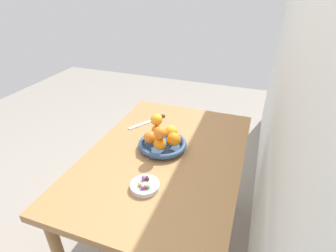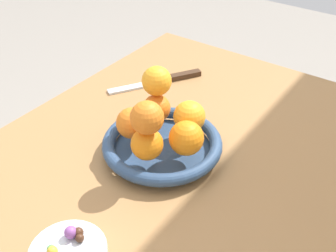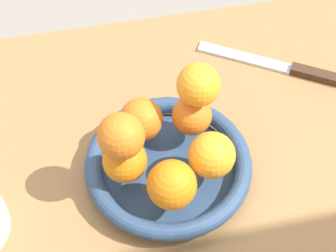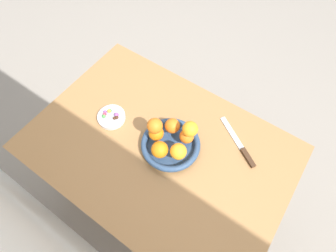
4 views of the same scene
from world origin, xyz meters
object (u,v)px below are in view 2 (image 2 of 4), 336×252
(orange_4, at_px, (157,108))
(orange_0, at_px, (132,123))
(fruit_bowl, at_px, (162,145))
(orange_2, at_px, (186,138))
(orange_5, at_px, (147,118))
(orange_3, at_px, (189,116))
(knife, at_px, (164,80))
(orange_1, at_px, (147,144))
(candy_ball_5, at_px, (52,251))
(candy_ball_2, at_px, (71,232))
(dining_table, at_px, (162,200))
(candy_ball_0, at_px, (51,249))
(candy_ball_1, at_px, (80,238))
(candy_ball_7, at_px, (81,234))
(orange_6, at_px, (157,81))

(orange_4, bearing_deg, orange_0, -5.09)
(fruit_bowl, xyz_separation_m, orange_2, (0.01, 0.06, 0.05))
(fruit_bowl, distance_m, orange_5, 0.13)
(orange_3, xyz_separation_m, knife, (-0.19, -0.20, -0.07))
(orange_2, bearing_deg, orange_1, -43.53)
(orange_4, height_order, candy_ball_5, orange_4)
(candy_ball_2, relative_size, candy_ball_5, 1.25)
(dining_table, distance_m, candy_ball_2, 0.26)
(candy_ball_0, relative_size, knife, 0.06)
(candy_ball_1, height_order, candy_ball_7, candy_ball_7)
(knife, bearing_deg, orange_0, 23.33)
(candy_ball_2, xyz_separation_m, candy_ball_5, (0.04, 0.00, -0.00))
(orange_0, xyz_separation_m, orange_5, (0.04, 0.07, 0.06))
(orange_0, relative_size, candy_ball_5, 3.76)
(fruit_bowl, relative_size, orange_5, 3.96)
(orange_6, height_order, candy_ball_1, orange_6)
(candy_ball_5, bearing_deg, orange_6, -168.56)
(knife, bearing_deg, candy_ball_0, 18.69)
(candy_ball_1, bearing_deg, orange_1, -172.87)
(orange_2, xyz_separation_m, orange_5, (0.06, -0.05, 0.06))
(orange_0, height_order, orange_6, orange_6)
(candy_ball_2, height_order, candy_ball_7, candy_ball_2)
(orange_4, distance_m, candy_ball_0, 0.37)
(orange_1, height_order, orange_2, orange_2)
(candy_ball_1, distance_m, candy_ball_2, 0.02)
(dining_table, distance_m, orange_6, 0.25)
(candy_ball_2, relative_size, knife, 0.09)
(candy_ball_0, xyz_separation_m, knife, (-0.56, -0.19, -0.02))
(orange_1, height_order, orange_6, orange_6)
(fruit_bowl, height_order, orange_4, orange_4)
(orange_2, relative_size, orange_6, 1.09)
(orange_4, bearing_deg, orange_1, 28.36)
(dining_table, distance_m, orange_4, 0.20)
(orange_2, bearing_deg, candy_ball_7, -6.67)
(orange_2, height_order, candy_ball_7, orange_2)
(orange_5, relative_size, knife, 0.27)
(orange_1, xyz_separation_m, candy_ball_7, (0.20, 0.02, -0.04))
(orange_0, relative_size, orange_5, 1.02)
(orange_4, relative_size, knife, 0.26)
(orange_5, xyz_separation_m, candy_ball_5, (0.25, 0.01, -0.10))
(orange_6, height_order, candy_ball_2, orange_6)
(candy_ball_7, bearing_deg, orange_5, -174.63)
(orange_4, distance_m, candy_ball_7, 0.33)
(orange_1, relative_size, candy_ball_7, 3.69)
(knife, bearing_deg, dining_table, 35.10)
(orange_0, xyz_separation_m, knife, (-0.27, -0.12, -0.07))
(candy_ball_7, bearing_deg, orange_4, -165.47)
(orange_0, height_order, orange_1, orange_0)
(candy_ball_0, height_order, candy_ball_2, candy_ball_2)
(orange_6, bearing_deg, orange_2, 61.74)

